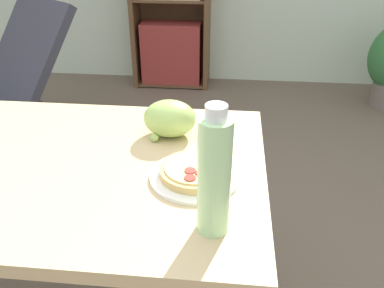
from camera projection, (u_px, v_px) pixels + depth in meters
dining_table at (49, 194)px, 1.12m from camera, size 1.17×0.72×0.73m
pizza_on_plate at (195, 173)px, 0.99m from camera, size 0.22×0.22×0.04m
grape_bunch at (170, 119)px, 1.16m from camera, size 0.15×0.12×0.11m
drink_bottle at (214, 176)px, 0.77m from camera, size 0.07×0.07×0.28m
lounge_chair_near at (10, 111)px, 2.36m from camera, size 0.85×0.94×0.88m
bookshelf at (171, 6)px, 3.20m from camera, size 0.62×0.29×1.40m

